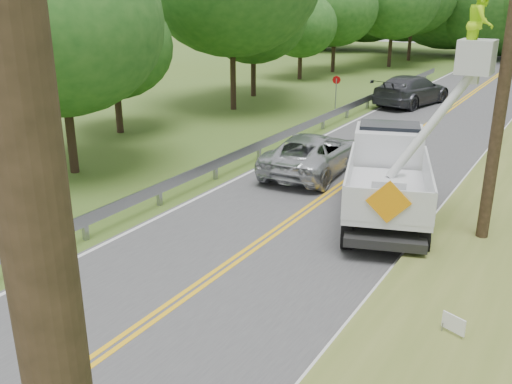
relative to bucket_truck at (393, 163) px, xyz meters
The scene contains 9 objects.
ground 10.71m from the bucket_truck, 101.43° to the right, with size 140.00×140.00×0.00m, color #4B631F.
road 4.42m from the bucket_truck, 120.31° to the left, with size 7.20×96.00×0.03m.
guardrail 7.66m from the bucket_truck, 143.65° to the left, with size 0.18×48.00×0.77m.
treeline_left 21.11m from the bucket_truck, 127.02° to the left, with size 10.32×55.70×11.40m.
bucket_truck is the anchor object (origin of this frame).
suv_silver 4.21m from the bucket_truck, 150.45° to the left, with size 2.40×5.21×1.45m, color #AEB2B6.
suv_darkgrey 17.43m from the bucket_truck, 104.57° to the left, with size 2.40×5.89×1.71m, color #3A3C42.
stop_sign_permanent 13.90m from the bucket_truck, 120.46° to the left, with size 0.44×0.11×2.09m.
yard_sign 7.18m from the bucket_truck, 62.51° to the right, with size 0.45×0.20×0.69m.
Camera 1 is at (6.86, -5.33, 6.24)m, focal length 39.30 mm.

